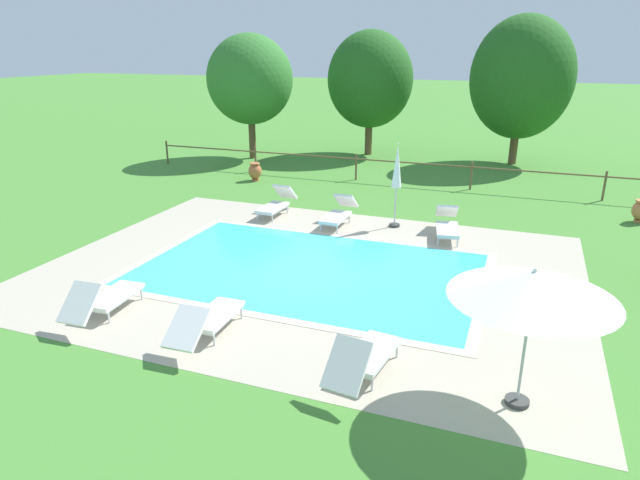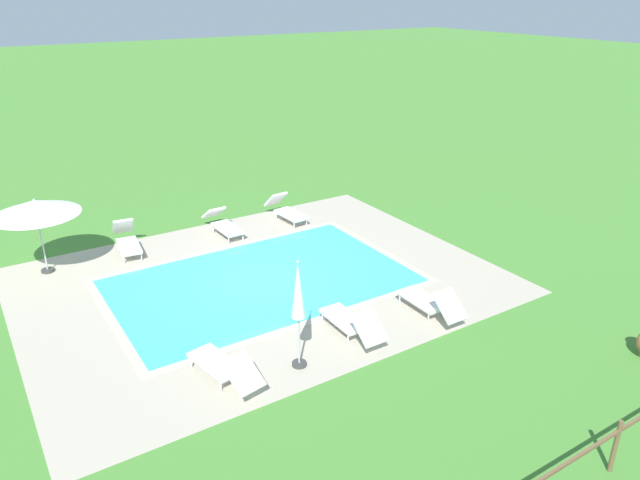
% 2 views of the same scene
% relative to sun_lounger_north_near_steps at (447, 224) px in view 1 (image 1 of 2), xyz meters
% --- Properties ---
extents(ground_plane, '(160.00, 160.00, 0.00)m').
position_rel_sun_lounger_north_near_steps_xyz_m(ground_plane, '(-2.73, -3.63, -0.37)').
color(ground_plane, '#478433').
extents(pool_deck_paving, '(12.54, 9.60, 0.01)m').
position_rel_sun_lounger_north_near_steps_xyz_m(pool_deck_paving, '(-2.73, -3.63, -0.36)').
color(pool_deck_paving, '#B2A893').
rests_on(pool_deck_paving, ground).
extents(swimming_pool_water, '(7.92, 4.98, 0.01)m').
position_rel_sun_lounger_north_near_steps_xyz_m(swimming_pool_water, '(-2.73, -3.63, -0.36)').
color(swimming_pool_water, '#42CCD6').
rests_on(swimming_pool_water, ground).
extents(pool_coping_rim, '(8.40, 5.46, 0.01)m').
position_rel_sun_lounger_north_near_steps_xyz_m(pool_coping_rim, '(-2.73, -3.63, -0.36)').
color(pool_coping_rim, '#C0B59F').
rests_on(pool_coping_rim, ground).
extents(sun_lounger_north_near_steps, '(0.96, 2.09, 0.82)m').
position_rel_sun_lounger_north_near_steps_xyz_m(sun_lounger_north_near_steps, '(0.00, 0.00, 0.00)').
color(sun_lounger_north_near_steps, white).
rests_on(sun_lounger_north_near_steps, ground).
extents(sun_lounger_north_mid, '(0.68, 2.04, 0.81)m').
position_rel_sun_lounger_north_near_steps_xyz_m(sun_lounger_north_mid, '(-3.27, -7.32, -0.00)').
color(sun_lounger_north_mid, white).
rests_on(sun_lounger_north_mid, ground).
extents(sun_lounger_north_far, '(0.62, 2.00, 0.85)m').
position_rel_sun_lounger_north_near_steps_xyz_m(sun_lounger_north_far, '(-3.22, -0.01, 0.00)').
color(sun_lounger_north_far, white).
rests_on(sun_lounger_north_far, ground).
extents(sun_lounger_north_end, '(0.84, 1.98, 0.93)m').
position_rel_sun_lounger_north_near_steps_xyz_m(sun_lounger_north_end, '(-0.20, -7.59, 0.02)').
color(sun_lounger_north_end, white).
rests_on(sun_lounger_north_end, ground).
extents(sun_lounger_south_near_corner, '(0.62, 1.97, 0.88)m').
position_rel_sun_lounger_north_near_steps_xyz_m(sun_lounger_south_near_corner, '(-5.41, 0.26, 0.01)').
color(sun_lounger_south_near_corner, white).
rests_on(sun_lounger_south_near_corner, ground).
extents(sun_lounger_south_mid, '(0.74, 2.00, 0.89)m').
position_rel_sun_lounger_north_near_steps_xyz_m(sun_lounger_south_mid, '(-5.63, -7.30, 0.01)').
color(sun_lounger_south_mid, white).
rests_on(sun_lounger_south_mid, ground).
extents(patio_umbrella_open_by_bench, '(2.36, 2.36, 2.21)m').
position_rel_sun_lounger_north_near_steps_xyz_m(patio_umbrella_open_by_bench, '(2.16, -7.44, 1.58)').
color(patio_umbrella_open_by_bench, '#383838').
rests_on(patio_umbrella_open_by_bench, ground).
extents(patio_umbrella_closed_row_west, '(0.32, 0.32, 2.51)m').
position_rel_sun_lounger_north_near_steps_xyz_m(patio_umbrella_closed_row_west, '(-1.59, 0.38, 1.32)').
color(patio_umbrella_closed_row_west, '#383838').
rests_on(patio_umbrella_closed_row_west, ground).
extents(terracotta_urn_by_tree, '(0.53, 0.53, 0.72)m').
position_rel_sun_lounger_north_near_steps_xyz_m(terracotta_urn_by_tree, '(-8.20, 4.25, 0.02)').
color(terracotta_urn_by_tree, '#B7663D').
rests_on(terracotta_urn_by_tree, ground).
extents(perimeter_fence, '(22.53, 0.08, 1.05)m').
position_rel_sun_lounger_north_near_steps_xyz_m(perimeter_fence, '(-2.23, 5.80, 0.35)').
color(perimeter_fence, brown).
rests_on(perimeter_fence, ground).
extents(tree_far_west, '(4.42, 4.42, 6.43)m').
position_rel_sun_lounger_north_near_steps_xyz_m(tree_far_west, '(1.26, 11.43, 3.42)').
color(tree_far_west, brown).
rests_on(tree_far_west, ground).
extents(tree_west_mid, '(3.96, 3.96, 5.67)m').
position_rel_sun_lounger_north_near_steps_xyz_m(tree_west_mid, '(-10.47, 8.46, 3.26)').
color(tree_west_mid, brown).
rests_on(tree_west_mid, ground).
extents(tree_centre, '(4.07, 4.07, 5.85)m').
position_rel_sun_lounger_north_near_steps_xyz_m(tree_centre, '(-5.55, 11.34, 3.21)').
color(tree_centre, brown).
rests_on(tree_centre, ground).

